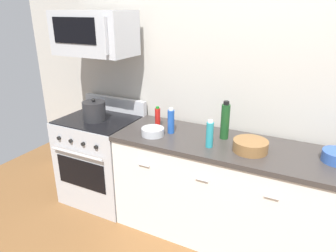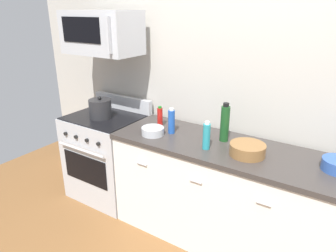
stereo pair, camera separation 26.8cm
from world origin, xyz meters
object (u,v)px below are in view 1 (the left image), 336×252
Objects in this scene: bowl_steel_prep at (153,131)px; bottle_wine_green at (225,121)px; microwave at (94,33)px; bottle_dish_soap at (210,134)px; bottle_soda_blue at (171,121)px; bowl_wooden_salad at (250,145)px; range_oven at (102,158)px; stockpot at (94,111)px; bottle_hot_sauce_red at (158,117)px.

bottle_wine_green is at bearing 20.95° from bowl_steel_prep.
bowl_steel_prep is at bearing -13.59° from microwave.
bottle_dish_soap is (-0.05, -0.23, -0.05)m from bottle_wine_green.
bottle_soda_blue is 0.86× the size of bowl_wooden_salad.
range_oven is at bearing -90.29° from microwave.
bowl_wooden_salad is 1.54m from stockpot.
bottle_soda_blue is 0.20m from bottle_hot_sauce_red.
bottle_wine_green is (0.46, 0.10, 0.05)m from bottle_soda_blue.
stockpot is (-0.82, -0.05, -0.01)m from bottle_soda_blue.
bottle_dish_soap is at bearing -17.86° from bottle_soda_blue.
bottle_soda_blue reaches higher than bottle_hot_sauce_red.
bottle_soda_blue is at bearing 3.74° from stockpot.
bowl_steel_prep is (-0.12, -0.13, -0.07)m from bottle_soda_blue.
bottle_soda_blue is 0.82m from stockpot.
bottle_hot_sauce_red reaches higher than bowl_steel_prep.
bottle_wine_green reaches higher than bowl_steel_prep.
microwave is at bearing -177.71° from bottle_wine_green.
stockpot is at bearing -90.00° from range_oven.
microwave is at bearing 166.41° from bowl_steel_prep.
bottle_soda_blue is 1.17× the size of bowl_steel_prep.
bottle_wine_green is at bearing 2.29° from microwave.
bottle_soda_blue is at bearing -23.06° from bottle_hot_sauce_red.
stockpot is (-0.00, -0.05, 0.55)m from range_oven.
microwave is at bearing 176.91° from bottle_soda_blue.
stockpot reaches higher than bowl_wooden_salad.
bowl_steel_prep is (0.06, -0.20, -0.06)m from bottle_hot_sauce_red.
bottle_wine_green is at bearing 1.74° from bottle_hot_sauce_red.
bottle_dish_soap is (0.41, -0.13, -0.00)m from bottle_soda_blue.
range_oven is 0.85m from bottle_hot_sauce_red.
bowl_wooden_salad is 1.36× the size of bowl_steel_prep.
bowl_wooden_salad is 1.20× the size of stockpot.
bottle_hot_sauce_red is at bearing 160.52° from bottle_dish_soap.
bottle_hot_sauce_red is at bearing 2.83° from microwave.
microwave is at bearing 89.71° from range_oven.
bottle_wine_green reaches higher than bowl_wooden_salad.
bowl_steel_prep is 0.71m from stockpot.
bottle_wine_green is 0.63m from bowl_steel_prep.
bowl_wooden_salad is (0.26, -0.16, -0.11)m from bottle_wine_green.
bottle_hot_sauce_red is 0.60× the size of bottle_wine_green.
bowl_wooden_salad is at bearing 12.81° from bottle_dish_soap.
microwave is 1.07m from bowl_steel_prep.
bottle_wine_green is 0.24m from bottle_dish_soap.
bowl_wooden_salad is (1.54, -0.06, 0.50)m from range_oven.
bottle_wine_green reaches higher than bottle_dish_soap.
bowl_steel_prep is (0.70, -0.17, -0.79)m from microwave.
bottle_wine_green is 1.44× the size of bottle_dish_soap.
bottle_soda_blue is (0.82, 0.00, 0.56)m from range_oven.
range_oven reaches higher than bowl_steel_prep.
bottle_soda_blue is at bearing 175.21° from bowl_wooden_salad.
stockpot is at bearing -168.57° from bottle_hot_sauce_red.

